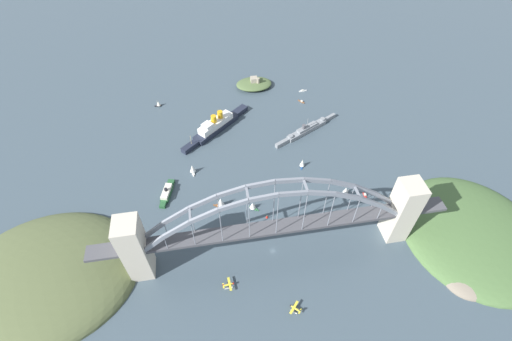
# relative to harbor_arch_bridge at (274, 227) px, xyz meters

# --- Properties ---
(ground_plane) EXTENTS (1400.00, 1400.00, 0.00)m
(ground_plane) POSITION_rel_harbor_arch_bridge_xyz_m (0.00, -0.00, -31.57)
(ground_plane) COLOR #3D4C56
(harbor_arch_bridge) EXTENTS (259.17, 18.06, 76.48)m
(harbor_arch_bridge) POSITION_rel_harbor_arch_bridge_xyz_m (0.00, 0.00, 0.00)
(harbor_arch_bridge) COLOR beige
(harbor_arch_bridge) RESTS_ON ground
(headland_west_shore) EXTENTS (135.24, 115.07, 29.32)m
(headland_west_shore) POSITION_rel_harbor_arch_bridge_xyz_m (-170.23, 4.28, -31.57)
(headland_west_shore) COLOR #515B38
(headland_west_shore) RESTS_ON ground
(headland_east_shore) EXTENTS (112.83, 122.56, 22.21)m
(headland_east_shore) POSITION_rel_harbor_arch_bridge_xyz_m (160.75, -14.03, -31.57)
(headland_east_shore) COLOR #476638
(headland_east_shore) RESTS_ON ground
(ocean_liner) EXTENTS (75.64, 67.74, 19.78)m
(ocean_liner) POSITION_rel_harbor_arch_bridge_xyz_m (-30.07, 152.08, -25.81)
(ocean_liner) COLOR #1E2333
(ocean_liner) RESTS_ON ground
(naval_cruiser) EXTENTS (75.16, 42.14, 16.99)m
(naval_cruiser) POSITION_rel_harbor_arch_bridge_xyz_m (62.43, 132.91, -28.54)
(naval_cruiser) COLOR gray
(naval_cruiser) RESTS_ON ground
(harbor_ferry_steamer) EXTENTS (13.49, 31.85, 8.14)m
(harbor_ferry_steamer) POSITION_rel_harbor_arch_bridge_xyz_m (-81.27, 70.88, -29.07)
(harbor_ferry_steamer) COLOR #23512D
(harbor_ferry_steamer) RESTS_ON ground
(fort_island_mid_harbor) EXTENTS (42.91, 30.75, 13.26)m
(fort_island_mid_harbor) POSITION_rel_harbor_arch_bridge_xyz_m (22.21, 225.42, -27.68)
(fort_island_mid_harbor) COLOR #4C6038
(fort_island_mid_harbor) RESTS_ON ground
(seaplane_taxiing_near_bridge) EXTENTS (9.28, 9.35, 4.94)m
(seaplane_taxiing_near_bridge) POSITION_rel_harbor_arch_bridge_xyz_m (5.60, -48.00, -29.38)
(seaplane_taxiing_near_bridge) COLOR #B7B7B2
(seaplane_taxiing_near_bridge) RESTS_ON ground
(seaplane_second_in_formation) EXTENTS (8.33, 10.46, 4.92)m
(seaplane_second_in_formation) POSITION_rel_harbor_arch_bridge_xyz_m (-37.22, -23.45, -29.48)
(seaplane_second_in_formation) COLOR #B7B7B2
(seaplane_second_in_formation) RESTS_ON ground
(small_boat_0) EXTENTS (9.44, 2.44, 2.23)m
(small_boat_0) POSITION_rel_harbor_arch_bridge_xyz_m (78.07, 205.77, -30.77)
(small_boat_0) COLOR silver
(small_boat_0) RESTS_ON ground
(small_boat_1) EXTENTS (2.18, 8.12, 2.25)m
(small_boat_1) POSITION_rel_harbor_arch_bridge_xyz_m (91.16, 40.72, -30.79)
(small_boat_1) COLOR #B2231E
(small_boat_1) RESTS_ON ground
(small_boat_2) EXTENTS (5.51, 9.62, 10.68)m
(small_boat_2) POSITION_rel_harbor_arch_bridge_xyz_m (-57.40, 94.01, -26.62)
(small_boat_2) COLOR silver
(small_boat_2) RESTS_ON ground
(small_boat_3) EXTENTS (6.03, 8.15, 9.96)m
(small_boat_3) POSITION_rel_harbor_arch_bridge_xyz_m (45.42, 84.69, -26.95)
(small_boat_3) COLOR #234C8C
(small_boat_3) RESTS_ON ground
(small_boat_4) EXTENTS (10.94, 7.52, 12.42)m
(small_boat_4) POSITION_rel_harbor_arch_bridge_xyz_m (-35.37, 49.82, -25.87)
(small_boat_4) COLOR brown
(small_boat_4) RESTS_ON ground
(small_boat_5) EXTENTS (7.69, 6.46, 8.94)m
(small_boat_5) POSITION_rel_harbor_arch_bridge_xyz_m (74.74, 45.82, -27.35)
(small_boat_5) COLOR silver
(small_boat_5) RESTS_ON ground
(small_boat_6) EXTENTS (8.05, 4.54, 7.49)m
(small_boat_6) POSITION_rel_harbor_arch_bridge_xyz_m (-91.16, 204.60, -28.06)
(small_boat_6) COLOR black
(small_boat_6) RESTS_ON ground
(small_boat_7) EXTENTS (8.62, 7.75, 8.36)m
(small_boat_7) POSITION_rel_harbor_arch_bridge_xyz_m (-8.96, 43.02, -27.68)
(small_boat_7) COLOR #2D6B3D
(small_boat_7) RESTS_ON ground
(small_boat_8) EXTENTS (6.49, 8.03, 2.17)m
(small_boat_8) POSITION_rel_harbor_arch_bridge_xyz_m (71.13, 185.23, -30.81)
(small_boat_8) COLOR brown
(small_boat_8) RESTS_ON ground
(channel_marker_buoy) EXTENTS (2.20, 2.20, 2.75)m
(channel_marker_buoy) POSITION_rel_harbor_arch_bridge_xyz_m (1.33, 31.51, -30.46)
(channel_marker_buoy) COLOR red
(channel_marker_buoy) RESTS_ON ground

